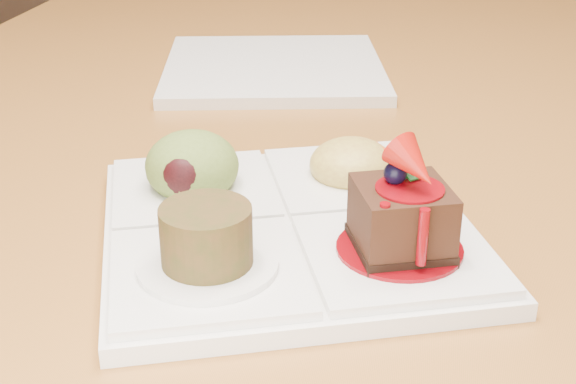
# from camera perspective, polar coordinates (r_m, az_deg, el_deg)

# --- Properties ---
(dining_table) EXTENTS (1.00, 1.80, 0.75)m
(dining_table) POSITION_cam_1_polar(r_m,az_deg,el_deg) (0.87, 4.67, 3.36)
(dining_table) COLOR #9C5A28
(dining_table) RESTS_ON ground
(sampler_plate) EXTENTS (0.31, 0.31, 0.10)m
(sampler_plate) POSITION_cam_1_polar(r_m,az_deg,el_deg) (0.54, -0.24, -1.37)
(sampler_plate) COLOR white
(sampler_plate) RESTS_ON dining_table
(second_plate) EXTENTS (0.28, 0.28, 0.01)m
(second_plate) POSITION_cam_1_polar(r_m,az_deg,el_deg) (0.89, -1.02, 8.79)
(second_plate) COLOR white
(second_plate) RESTS_ON dining_table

